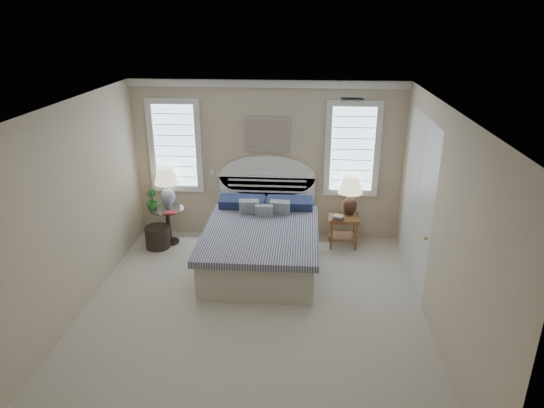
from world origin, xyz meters
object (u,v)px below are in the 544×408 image
at_px(bed, 262,240).
at_px(nightstand_right, 343,225).
at_px(floor_pot, 158,237).
at_px(lamp_right, 350,191).
at_px(side_table_left, 168,222).
at_px(lamp_left, 167,182).

relative_size(bed, nightstand_right, 4.29).
xyz_separation_m(floor_pot, lamp_right, (3.19, 0.42, 0.75)).
bearing_deg(floor_pot, lamp_right, 7.45).
height_order(side_table_left, floor_pot, side_table_left).
xyz_separation_m(nightstand_right, lamp_left, (-2.97, 0.06, 0.65)).
relative_size(side_table_left, floor_pot, 1.55).
height_order(bed, lamp_left, bed).
height_order(nightstand_right, lamp_right, lamp_right).
distance_m(side_table_left, floor_pot, 0.31).
distance_m(side_table_left, lamp_right, 3.10).
height_order(bed, nightstand_right, bed).
bearing_deg(bed, lamp_left, 155.74).
bearing_deg(nightstand_right, lamp_left, 178.84).
relative_size(nightstand_right, lamp_left, 0.80).
relative_size(lamp_left, lamp_right, 1.01).
bearing_deg(side_table_left, floor_pot, -128.09).
bearing_deg(lamp_left, floor_pot, -110.16).
relative_size(nightstand_right, floor_pot, 1.31).
height_order(side_table_left, lamp_right, lamp_right).
xyz_separation_m(nightstand_right, floor_pot, (-3.10, -0.29, -0.20)).
distance_m(nightstand_right, lamp_right, 0.57).
bearing_deg(side_table_left, bed, -19.74).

